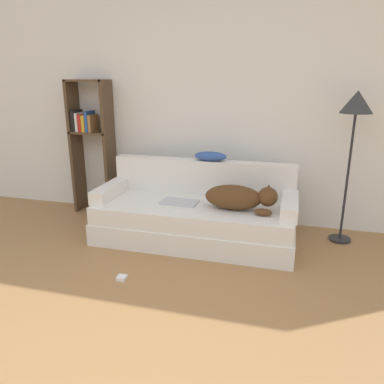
% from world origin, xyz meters
% --- Properties ---
extents(wall_back, '(8.00, 0.06, 2.70)m').
position_xyz_m(wall_back, '(0.00, 2.89, 1.35)').
color(wall_back, silver).
rests_on(wall_back, ground_plane).
extents(couch, '(1.96, 0.83, 0.39)m').
position_xyz_m(couch, '(0.02, 2.17, 0.19)').
color(couch, silver).
rests_on(couch, ground_plane).
extents(couch_backrest, '(1.92, 0.15, 0.37)m').
position_xyz_m(couch_backrest, '(0.02, 2.51, 0.57)').
color(couch_backrest, silver).
rests_on(couch_backrest, couch).
extents(couch_arm_left, '(0.15, 0.64, 0.13)m').
position_xyz_m(couch_arm_left, '(-0.88, 2.16, 0.46)').
color(couch_arm_left, silver).
rests_on(couch_arm_left, couch).
extents(couch_arm_right, '(0.15, 0.64, 0.13)m').
position_xyz_m(couch_arm_right, '(0.93, 2.16, 0.46)').
color(couch_arm_right, silver).
rests_on(couch_arm_right, couch).
extents(dog, '(0.68, 0.27, 0.26)m').
position_xyz_m(dog, '(0.47, 2.11, 0.51)').
color(dog, '#513319').
rests_on(dog, couch).
extents(laptop, '(0.37, 0.23, 0.02)m').
position_xyz_m(laptop, '(-0.13, 2.15, 0.40)').
color(laptop, '#B7B7BC').
rests_on(laptop, couch).
extents(throw_pillow, '(0.34, 0.17, 0.09)m').
position_xyz_m(throw_pillow, '(0.10, 2.50, 0.80)').
color(throw_pillow, '#335199').
rests_on(throw_pillow, couch_backrest).
extents(bookshelf, '(0.48, 0.26, 1.56)m').
position_xyz_m(bookshelf, '(-1.38, 2.70, 0.91)').
color(bookshelf, '#4C3823').
rests_on(bookshelf, ground_plane).
extents(floor_lamp, '(0.29, 0.29, 1.47)m').
position_xyz_m(floor_lamp, '(1.45, 2.55, 1.27)').
color(floor_lamp, '#232326').
rests_on(floor_lamp, ground_plane).
extents(power_adapter, '(0.07, 0.07, 0.03)m').
position_xyz_m(power_adapter, '(-0.35, 1.26, 0.02)').
color(power_adapter, white).
rests_on(power_adapter, ground_plane).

